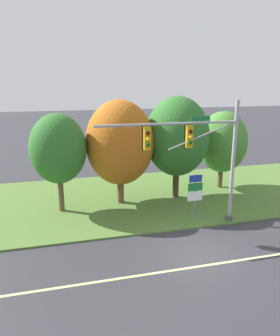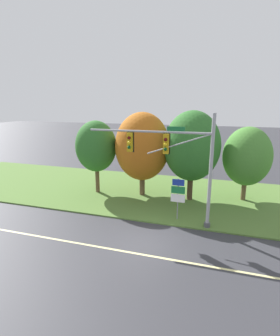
# 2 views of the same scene
# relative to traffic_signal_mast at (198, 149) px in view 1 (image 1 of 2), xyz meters

# --- Properties ---
(ground_plane) EXTENTS (160.00, 160.00, 0.00)m
(ground_plane) POSITION_rel_traffic_signal_mast_xyz_m (-1.11, -2.89, -4.58)
(ground_plane) COLOR #333338
(lane_stripe) EXTENTS (36.00, 0.16, 0.01)m
(lane_stripe) POSITION_rel_traffic_signal_mast_xyz_m (-1.11, -4.09, -4.57)
(lane_stripe) COLOR beige
(lane_stripe) RESTS_ON ground
(grass_verge) EXTENTS (48.00, 11.50, 0.10)m
(grass_verge) POSITION_rel_traffic_signal_mast_xyz_m (-1.11, 5.36, -4.53)
(grass_verge) COLOR #517533
(grass_verge) RESTS_ON ground
(traffic_signal_mast) EXTENTS (8.14, 0.49, 7.13)m
(traffic_signal_mast) POSITION_rel_traffic_signal_mast_xyz_m (0.00, 0.00, 0.00)
(traffic_signal_mast) COLOR #9EA0A5
(traffic_signal_mast) RESTS_ON grass_verge
(route_sign_post) EXTENTS (0.95, 0.08, 2.86)m
(route_sign_post) POSITION_rel_traffic_signal_mast_xyz_m (0.20, 0.60, -2.67)
(route_sign_post) COLOR slate
(route_sign_post) RESTS_ON grass_verge
(tree_nearest_road) EXTENTS (3.49, 3.49, 6.26)m
(tree_nearest_road) POSITION_rel_traffic_signal_mast_xyz_m (-7.46, 4.09, -0.42)
(tree_nearest_road) COLOR brown
(tree_nearest_road) RESTS_ON grass_verge
(tree_left_of_mast) EXTENTS (4.50, 4.50, 6.98)m
(tree_left_of_mast) POSITION_rel_traffic_signal_mast_xyz_m (-3.49, 4.58, -0.32)
(tree_left_of_mast) COLOR brown
(tree_left_of_mast) RESTS_ON grass_verge
(tree_behind_signpost) EXTENTS (4.40, 4.40, 7.15)m
(tree_behind_signpost) POSITION_rel_traffic_signal_mast_xyz_m (0.54, 4.64, -0.09)
(tree_behind_signpost) COLOR #423021
(tree_behind_signpost) RESTS_ON grass_verge
(tree_mid_verge) EXTENTS (3.72, 3.72, 5.92)m
(tree_mid_verge) POSITION_rel_traffic_signal_mast_xyz_m (4.72, 5.87, -0.89)
(tree_mid_verge) COLOR brown
(tree_mid_verge) RESTS_ON grass_verge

